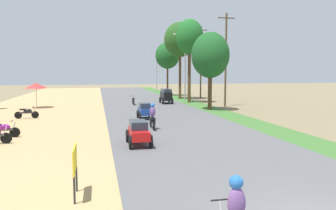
{
  "coord_description": "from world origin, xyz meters",
  "views": [
    {
      "loc": [
        -5.1,
        -6.42,
        3.71
      ],
      "look_at": [
        -0.32,
        15.9,
        1.4
      ],
      "focal_mm": 35.37,
      "sensor_mm": 36.0,
      "label": 1
    }
  ],
  "objects": [
    {
      "name": "utility_pole_far",
      "position": [
        8.94,
        37.55,
        5.13
      ],
      "size": [
        1.8,
        0.2,
        9.87
      ],
      "color": "brown",
      "rests_on": "ground"
    },
    {
      "name": "car_sedan_red",
      "position": [
        -3.14,
        9.74,
        0.74
      ],
      "size": [
        1.1,
        2.26,
        1.19
      ],
      "color": "red",
      "rests_on": "road_strip"
    },
    {
      "name": "car_hatchback_blue",
      "position": [
        -1.56,
        18.72,
        0.75
      ],
      "size": [
        1.04,
        2.0,
        1.23
      ],
      "color": "navy",
      "rests_on": "road_strip"
    },
    {
      "name": "vendor_umbrella",
      "position": [
        -11.13,
        28.83,
        2.31
      ],
      "size": [
        2.2,
        2.2,
        2.52
      ],
      "color": "#99999E",
      "rests_on": "dirt_shoulder"
    },
    {
      "name": "car_van_black",
      "position": [
        2.56,
        30.44,
        1.02
      ],
      "size": [
        1.19,
        2.41,
        1.67
      ],
      "color": "black",
      "rests_on": "road_strip"
    },
    {
      "name": "median_tree_nearest",
      "position": [
        5.42,
        23.59,
        5.23
      ],
      "size": [
        3.6,
        3.6,
        7.37
      ],
      "color": "#4C351E",
      "rests_on": "median_strip"
    },
    {
      "name": "motorbike_ahead_second",
      "position": [
        -1.73,
        14.04,
        0.86
      ],
      "size": [
        0.54,
        1.8,
        1.66
      ],
      "color": "black",
      "rests_on": "road_strip"
    },
    {
      "name": "median_tree_second",
      "position": [
        5.52,
        31.23,
        7.67
      ],
      "size": [
        3.2,
        3.2,
        9.74
      ],
      "color": "#4C351E",
      "rests_on": "median_strip"
    },
    {
      "name": "streetlamp_near",
      "position": [
        5.8,
        34.16,
        4.91
      ],
      "size": [
        3.16,
        0.2,
        8.48
      ],
      "color": "gray",
      "rests_on": "median_strip"
    },
    {
      "name": "median_tree_fourth",
      "position": [
        5.42,
        43.07,
        6.13
      ],
      "size": [
        3.69,
        3.69,
        8.11
      ],
      "color": "#4C351E",
      "rests_on": "median_strip"
    },
    {
      "name": "median_tree_third",
      "position": [
        5.8,
        36.81,
        7.91
      ],
      "size": [
        4.25,
        4.25,
        10.2
      ],
      "color": "#4C351E",
      "rests_on": "median_strip"
    },
    {
      "name": "parked_motorbike_third",
      "position": [
        -10.51,
        20.89,
        0.55
      ],
      "size": [
        1.8,
        0.54,
        0.94
      ],
      "color": "black",
      "rests_on": "dirt_shoulder"
    },
    {
      "name": "streetlamp_mid",
      "position": [
        5.8,
        54.64,
        4.26
      ],
      "size": [
        3.16,
        0.2,
        7.23
      ],
      "color": "gray",
      "rests_on": "median_strip"
    },
    {
      "name": "motorbike_ahead_third",
      "position": [
        -1.26,
        29.78,
        0.57
      ],
      "size": [
        0.54,
        1.8,
        0.94
      ],
      "color": "black",
      "rests_on": "road_strip"
    },
    {
      "name": "utility_pole_near",
      "position": [
        8.13,
        26.46,
        5.06
      ],
      "size": [
        1.8,
        0.2,
        9.73
      ],
      "color": "brown",
      "rests_on": "ground"
    },
    {
      "name": "street_signboard",
      "position": [
        -5.78,
        3.25,
        1.11
      ],
      "size": [
        0.06,
        1.3,
        1.5
      ],
      "color": "#262628",
      "rests_on": "dirt_shoulder"
    },
    {
      "name": "parked_motorbike_second",
      "position": [
        -10.24,
        13.11,
        0.55
      ],
      "size": [
        1.8,
        0.54,
        0.94
      ],
      "color": "black",
      "rests_on": "dirt_shoulder"
    }
  ]
}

